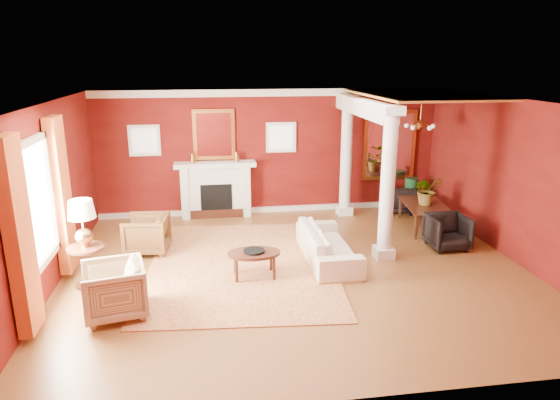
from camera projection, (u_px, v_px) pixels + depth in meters
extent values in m
plane|color=brown|center=(297.00, 269.00, 8.77)|extent=(8.00, 8.00, 0.00)
cube|color=#64130D|center=(270.00, 152.00, 11.70)|extent=(8.00, 0.04, 2.90)
cube|color=#64130D|center=(360.00, 277.00, 5.04)|extent=(8.00, 0.04, 2.90)
cube|color=#64130D|center=(46.00, 200.00, 7.80)|extent=(0.04, 7.00, 2.90)
cube|color=#64130D|center=(516.00, 181.00, 8.94)|extent=(0.04, 7.00, 2.90)
cube|color=white|center=(298.00, 102.00, 7.97)|extent=(8.00, 7.00, 0.04)
cube|color=white|center=(216.00, 191.00, 11.59)|extent=(1.60, 0.34, 1.20)
cube|color=black|center=(216.00, 199.00, 11.46)|extent=(0.72, 0.03, 0.70)
cube|color=black|center=(217.00, 214.00, 11.56)|extent=(1.20, 0.05, 0.20)
cube|color=white|center=(215.00, 164.00, 11.37)|extent=(1.85, 0.42, 0.10)
cube|color=white|center=(185.00, 193.00, 11.46)|extent=(0.16, 0.40, 1.20)
cube|color=white|center=(246.00, 190.00, 11.66)|extent=(0.16, 0.40, 1.20)
cube|color=#C58B39|center=(214.00, 135.00, 11.35)|extent=(0.95, 0.06, 1.15)
cube|color=white|center=(214.00, 135.00, 11.32)|extent=(0.78, 0.02, 0.98)
cube|color=white|center=(144.00, 140.00, 11.17)|extent=(0.70, 0.06, 0.70)
cube|color=white|center=(144.00, 141.00, 11.13)|extent=(0.54, 0.02, 0.54)
cube|color=white|center=(281.00, 137.00, 11.61)|extent=(0.70, 0.06, 0.70)
cube|color=white|center=(281.00, 137.00, 11.58)|extent=(0.54, 0.02, 0.54)
cube|color=white|center=(34.00, 204.00, 7.21)|extent=(0.03, 1.30, 1.70)
cube|color=white|center=(20.00, 219.00, 6.54)|extent=(0.08, 0.10, 1.90)
cube|color=white|center=(51.00, 192.00, 7.88)|extent=(0.08, 0.10, 1.90)
cube|color=#B4481E|center=(19.00, 237.00, 6.31)|extent=(0.18, 0.55, 2.60)
cube|color=#B4481E|center=(61.00, 196.00, 8.21)|extent=(0.18, 0.55, 2.60)
cube|color=white|center=(384.00, 252.00, 9.27)|extent=(0.34, 0.34, 0.20)
cylinder|color=white|center=(388.00, 182.00, 8.90)|extent=(0.26, 0.26, 2.50)
cube|color=white|center=(392.00, 110.00, 8.55)|extent=(0.36, 0.36, 0.16)
cube|color=white|center=(344.00, 210.00, 11.84)|extent=(0.34, 0.34, 0.20)
cylinder|color=white|center=(346.00, 154.00, 11.47)|extent=(0.26, 0.26, 2.50)
cube|color=white|center=(348.00, 98.00, 11.11)|extent=(0.36, 0.36, 0.16)
cube|color=white|center=(363.00, 107.00, 10.10)|extent=(0.30, 3.20, 0.32)
cube|color=#CD8B3C|center=(421.00, 95.00, 10.05)|extent=(2.30, 3.40, 0.04)
cube|color=#C58B39|center=(389.00, 145.00, 12.05)|extent=(1.30, 0.06, 1.70)
cube|color=white|center=(390.00, 145.00, 12.01)|extent=(1.10, 0.02, 1.50)
cylinder|color=#A56A34|center=(421.00, 109.00, 10.19)|extent=(0.02, 0.02, 0.65)
sphere|color=#A56A34|center=(420.00, 125.00, 10.27)|extent=(0.20, 0.20, 0.20)
sphere|color=silver|center=(433.00, 126.00, 10.32)|extent=(0.09, 0.09, 0.09)
sphere|color=silver|center=(419.00, 125.00, 10.55)|extent=(0.09, 0.09, 0.09)
sphere|color=silver|center=(406.00, 126.00, 10.41)|extent=(0.09, 0.09, 0.09)
sphere|color=silver|center=(413.00, 128.00, 10.09)|extent=(0.09, 0.09, 0.09)
sphere|color=silver|center=(430.00, 128.00, 10.04)|extent=(0.09, 0.09, 0.09)
cube|color=white|center=(270.00, 93.00, 11.28)|extent=(8.00, 0.08, 0.16)
cube|color=white|center=(271.00, 209.00, 12.04)|extent=(8.00, 0.08, 0.12)
cube|color=maroon|center=(242.00, 265.00, 8.95)|extent=(3.62, 4.61, 0.02)
imported|color=#F0E5CA|center=(328.00, 239.00, 9.08)|extent=(0.61, 2.08, 0.81)
imported|color=black|center=(146.00, 232.00, 9.45)|extent=(0.81, 0.85, 0.80)
imported|color=tan|center=(114.00, 288.00, 7.10)|extent=(0.95, 0.99, 0.87)
cylinder|color=black|center=(254.00, 253.00, 8.36)|extent=(0.89, 0.89, 0.05)
cylinder|color=black|center=(237.00, 272.00, 8.19)|extent=(0.05, 0.05, 0.40)
cylinder|color=black|center=(274.00, 270.00, 8.28)|extent=(0.05, 0.05, 0.40)
cylinder|color=black|center=(235.00, 262.00, 8.57)|extent=(0.05, 0.05, 0.40)
cylinder|color=black|center=(271.00, 260.00, 8.66)|extent=(0.05, 0.05, 0.40)
imported|color=black|center=(252.00, 245.00, 8.34)|extent=(0.17, 0.04, 0.24)
cylinder|color=black|center=(90.00, 284.00, 8.15)|extent=(0.43, 0.43, 0.04)
cylinder|color=black|center=(88.00, 267.00, 8.07)|extent=(0.10, 0.10, 0.66)
cylinder|color=black|center=(86.00, 248.00, 7.98)|extent=(0.58, 0.58, 0.04)
sphere|color=#A56A34|center=(84.00, 236.00, 7.92)|extent=(0.27, 0.27, 0.27)
cylinder|color=#A56A34|center=(83.00, 225.00, 7.87)|extent=(0.03, 0.03, 0.29)
cone|color=silver|center=(81.00, 209.00, 7.80)|extent=(0.43, 0.43, 0.29)
imported|color=black|center=(426.00, 209.00, 10.77)|extent=(0.75, 1.60, 0.86)
imported|color=black|center=(448.00, 230.00, 9.65)|extent=(0.72, 0.67, 0.74)
imported|color=black|center=(398.00, 197.00, 11.95)|extent=(0.82, 0.79, 0.72)
sphere|color=#143F1E|center=(410.00, 205.00, 12.05)|extent=(0.35, 0.35, 0.35)
cylinder|color=#143F1E|center=(411.00, 195.00, 11.98)|extent=(0.31, 0.31, 0.83)
imported|color=#26591E|center=(428.00, 179.00, 10.57)|extent=(0.62, 0.68, 0.51)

